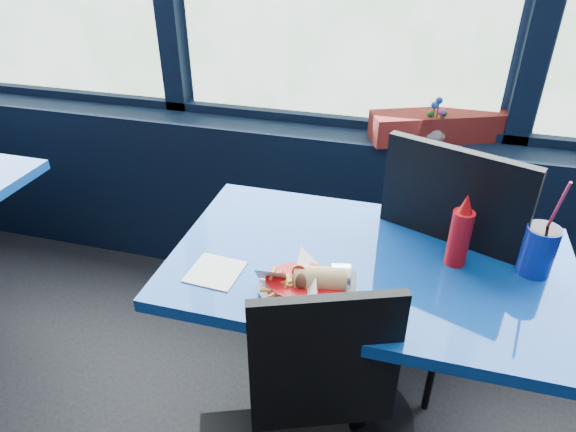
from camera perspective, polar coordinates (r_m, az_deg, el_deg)
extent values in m
cube|color=black|center=(2.52, 4.35, 1.08)|extent=(5.00, 0.26, 0.80)
cube|color=black|center=(2.41, 5.14, 10.44)|extent=(4.80, 0.08, 0.06)
cylinder|color=black|center=(2.09, 7.35, -21.37)|extent=(0.44, 0.44, 0.03)
cylinder|color=black|center=(1.84, 8.06, -15.27)|extent=(0.12, 0.12, 0.68)
cube|color=navy|center=(1.58, 9.10, -5.56)|extent=(1.20, 0.70, 0.04)
cube|color=black|center=(1.35, 4.14, -16.17)|extent=(0.37, 0.17, 0.44)
cube|color=black|center=(2.03, 13.89, -4.36)|extent=(0.62, 0.62, 0.05)
cube|color=black|center=(1.70, 17.38, -1.04)|extent=(0.44, 0.19, 0.52)
cylinder|color=black|center=(2.31, 19.83, -8.96)|extent=(0.03, 0.03, 0.49)
cylinder|color=black|center=(2.01, 15.89, -15.39)|extent=(0.03, 0.03, 0.49)
cylinder|color=black|center=(2.41, 10.65, -5.53)|extent=(0.03, 0.03, 0.49)
cylinder|color=black|center=(2.12, 5.50, -11.04)|extent=(0.03, 0.03, 0.49)
cube|color=maroon|center=(2.31, 16.60, 9.59)|extent=(0.61, 0.37, 0.12)
imported|color=silver|center=(2.25, 15.92, 8.76)|extent=(0.12, 0.13, 0.09)
cylinder|color=#1E5919|center=(2.24, 15.64, 9.53)|extent=(0.01, 0.01, 0.16)
sphere|color=#1B3DA2|center=(2.21, 15.98, 11.75)|extent=(0.03, 0.03, 0.03)
cylinder|color=#1E5919|center=(2.23, 16.39, 9.08)|extent=(0.01, 0.01, 0.13)
sphere|color=#CD3C9C|center=(2.20, 16.71, 11.05)|extent=(0.03, 0.03, 0.03)
cylinder|color=#1E5919|center=(2.25, 16.08, 9.80)|extent=(0.01, 0.01, 0.17)
sphere|color=#1B3DA2|center=(2.22, 16.46, 12.20)|extent=(0.03, 0.03, 0.03)
cylinder|color=#1E5919|center=(2.26, 15.31, 9.18)|extent=(0.01, 0.01, 0.11)
sphere|color=#1E5919|center=(2.23, 15.57, 10.88)|extent=(0.03, 0.03, 0.03)
cylinder|color=#1E5919|center=(2.25, 16.64, 9.06)|extent=(0.01, 0.01, 0.12)
sphere|color=#1E5919|center=(2.22, 16.95, 10.89)|extent=(0.03, 0.03, 0.03)
cylinder|color=#AF0B0F|center=(1.42, 1.94, -7.91)|extent=(0.27, 0.27, 0.04)
cylinder|color=white|center=(1.43, 1.93, -8.20)|extent=(0.26, 0.26, 0.00)
cylinder|color=white|center=(1.42, 5.86, -6.79)|extent=(0.06, 0.08, 0.07)
sphere|color=#542C1C|center=(1.39, 1.48, -7.16)|extent=(0.05, 0.05, 0.05)
cylinder|color=#A92312|center=(1.39, 1.22, -6.30)|extent=(0.04, 0.04, 0.01)
cylinder|color=#AF0B0F|center=(1.58, 18.49, -2.34)|extent=(0.06, 0.06, 0.18)
cone|color=#AF0B0F|center=(1.52, 19.22, 1.31)|extent=(0.04, 0.04, 0.06)
cylinder|color=navy|center=(1.63, 26.05, -3.45)|extent=(0.09, 0.09, 0.15)
cylinder|color=black|center=(1.60, 26.65, -1.33)|extent=(0.09, 0.09, 0.01)
cylinder|color=#FF355A|center=(1.56, 27.65, 0.59)|extent=(0.02, 0.08, 0.21)
cube|color=white|center=(1.52, -8.10, -6.15)|extent=(0.15, 0.15, 0.00)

